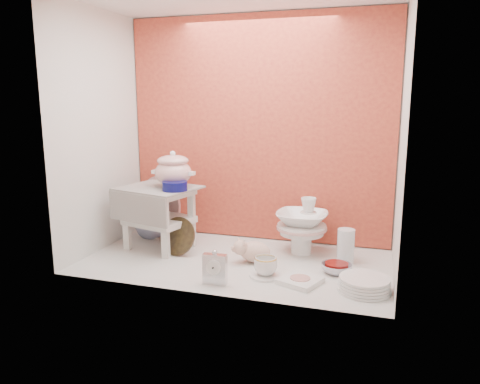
# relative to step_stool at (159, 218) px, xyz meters

# --- Properties ---
(ground) EXTENTS (1.80, 1.80, 0.00)m
(ground) POSITION_rel_step_stool_xyz_m (0.55, -0.09, -0.20)
(ground) COLOR silver
(ground) RESTS_ON ground
(niche_shell) EXTENTS (1.86, 1.03, 1.53)m
(niche_shell) POSITION_rel_step_stool_xyz_m (0.55, 0.09, 0.73)
(niche_shell) COLOR #C85232
(niche_shell) RESTS_ON ground
(step_stool) EXTENTS (0.54, 0.49, 0.40)m
(step_stool) POSITION_rel_step_stool_xyz_m (0.00, 0.00, 0.00)
(step_stool) COLOR silver
(step_stool) RESTS_ON ground
(soup_tureen) EXTENTS (0.34, 0.34, 0.23)m
(soup_tureen) POSITION_rel_step_stool_xyz_m (0.09, 0.04, 0.32)
(soup_tureen) COLOR white
(soup_tureen) RESTS_ON step_stool
(cobalt_bowl) EXTENTS (0.17, 0.17, 0.06)m
(cobalt_bowl) POSITION_rel_step_stool_xyz_m (0.15, -0.07, 0.23)
(cobalt_bowl) COLOR #0A0B4D
(cobalt_bowl) RESTS_ON step_stool
(floral_platter) EXTENTS (0.42, 0.23, 0.43)m
(floral_platter) POSITION_rel_step_stool_xyz_m (-0.13, 0.25, 0.01)
(floral_platter) COLOR silver
(floral_platter) RESTS_ON ground
(blue_white_vase) EXTENTS (0.26, 0.26, 0.23)m
(blue_white_vase) POSITION_rel_step_stool_xyz_m (-0.17, 0.19, -0.09)
(blue_white_vase) COLOR white
(blue_white_vase) RESTS_ON ground
(lacquer_tray) EXTENTS (0.26, 0.14, 0.23)m
(lacquer_tray) POSITION_rel_step_stool_xyz_m (0.16, -0.08, -0.09)
(lacquer_tray) COLOR black
(lacquer_tray) RESTS_ON ground
(mantel_clock) EXTENTS (0.13, 0.05, 0.18)m
(mantel_clock) POSITION_rel_step_stool_xyz_m (0.55, -0.46, -0.11)
(mantel_clock) COLOR silver
(mantel_clock) RESTS_ON ground
(plush_pig) EXTENTS (0.24, 0.17, 0.14)m
(plush_pig) POSITION_rel_step_stool_xyz_m (0.66, -0.08, -0.13)
(plush_pig) COLOR #D4A995
(plush_pig) RESTS_ON ground
(teacup_saucer) EXTENTS (0.22, 0.22, 0.01)m
(teacup_saucer) POSITION_rel_step_stool_xyz_m (0.78, -0.28, -0.20)
(teacup_saucer) COLOR white
(teacup_saucer) RESTS_ON ground
(gold_rim_teacup) EXTENTS (0.17, 0.17, 0.10)m
(gold_rim_teacup) POSITION_rel_step_stool_xyz_m (0.78, -0.28, -0.14)
(gold_rim_teacup) COLOR white
(gold_rim_teacup) RESTS_ON teacup_saucer
(lattice_dish) EXTENTS (0.25, 0.25, 0.03)m
(lattice_dish) POSITION_rel_step_stool_xyz_m (0.97, -0.31, -0.19)
(lattice_dish) COLOR white
(lattice_dish) RESTS_ON ground
(dinner_plate_stack) EXTENTS (0.28, 0.28, 0.07)m
(dinner_plate_stack) POSITION_rel_step_stool_xyz_m (1.30, -0.32, -0.16)
(dinner_plate_stack) COLOR white
(dinner_plate_stack) RESTS_ON ground
(crystal_bowl) EXTENTS (0.21, 0.21, 0.05)m
(crystal_bowl) POSITION_rel_step_stool_xyz_m (1.14, -0.11, -0.18)
(crystal_bowl) COLOR silver
(crystal_bowl) RESTS_ON ground
(clear_glass_vase) EXTENTS (0.11, 0.11, 0.20)m
(clear_glass_vase) POSITION_rel_step_stool_xyz_m (1.17, 0.08, -0.10)
(clear_glass_vase) COLOR silver
(clear_glass_vase) RESTS_ON ground
(porcelain_tower) EXTENTS (0.42, 0.42, 0.36)m
(porcelain_tower) POSITION_rel_step_stool_xyz_m (0.90, 0.17, -0.02)
(porcelain_tower) COLOR white
(porcelain_tower) RESTS_ON ground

